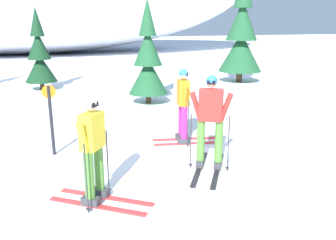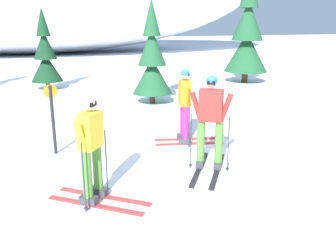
{
  "view_description": "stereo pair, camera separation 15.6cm",
  "coord_description": "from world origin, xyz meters",
  "views": [
    {
      "loc": [
        -2.78,
        -6.05,
        2.75
      ],
      "look_at": [
        -0.65,
        0.02,
        0.95
      ],
      "focal_mm": 37.72,
      "sensor_mm": 36.0,
      "label": 1
    },
    {
      "loc": [
        -2.64,
        -6.1,
        2.75
      ],
      "look_at": [
        -0.65,
        0.02,
        0.95
      ],
      "focal_mm": 37.72,
      "sensor_mm": 36.0,
      "label": 2
    }
  ],
  "objects": [
    {
      "name": "skier_red_jacket",
      "position": [
        0.07,
        -0.31,
        0.96
      ],
      "size": [
        1.27,
        1.66,
        1.81
      ],
      "color": "black",
      "rests_on": "ground"
    },
    {
      "name": "skier_orange_jacket",
      "position": [
        0.17,
        1.29,
        0.91
      ],
      "size": [
        1.64,
        0.8,
        1.73
      ],
      "color": "red",
      "rests_on": "ground"
    },
    {
      "name": "pine_tree_center_left",
      "position": [
        -2.92,
        9.47,
        1.39
      ],
      "size": [
        1.29,
        1.29,
        3.33
      ],
      "color": "#47301E",
      "rests_on": "ground"
    },
    {
      "name": "ground_plane",
      "position": [
        0.0,
        0.0,
        0.0
      ],
      "size": [
        120.0,
        120.0,
        0.0
      ],
      "primitive_type": "plane",
      "color": "white"
    },
    {
      "name": "pine_tree_far_right",
      "position": [
        5.85,
        8.44,
        2.14
      ],
      "size": [
        1.97,
        1.97,
        5.11
      ],
      "color": "#47301E",
      "rests_on": "ground"
    },
    {
      "name": "trail_marker_post",
      "position": [
        -2.74,
        1.45,
        0.85
      ],
      "size": [
        0.28,
        0.07,
        1.51
      ],
      "color": "black",
      "rests_on": "ground"
    },
    {
      "name": "pine_tree_center_right",
      "position": [
        0.56,
        5.54,
        1.47
      ],
      "size": [
        1.35,
        1.35,
        3.5
      ],
      "color": "#47301E",
      "rests_on": "ground"
    },
    {
      "name": "skier_yellow_jacket",
      "position": [
        -2.19,
        -0.93,
        0.89
      ],
      "size": [
        1.55,
        1.32,
        1.71
      ],
      "color": "red",
      "rests_on": "ground"
    }
  ]
}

